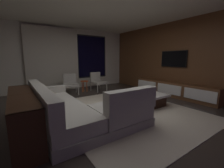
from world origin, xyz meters
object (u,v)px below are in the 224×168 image
object	(u,v)px
sectional_couch	(75,111)
media_console	(173,89)
coffee_table	(141,99)
console_table_behind_couch	(23,112)
mounted_tv	(174,59)
accent_chair_by_curtain	(70,83)
accent_chair_near_window	(97,80)
side_stool	(84,83)
book_stack_on_coffee_table	(143,93)

from	to	relation	value
sectional_couch	media_console	size ratio (longest dim) A/B	0.81
coffee_table	console_table_behind_couch	xyz separation A→B (m)	(-2.98, 0.02, 0.23)
coffee_table	mounted_tv	distance (m)	2.23
accent_chair_by_curtain	accent_chair_near_window	bearing A→B (deg)	-1.99
side_stool	mounted_tv	size ratio (longest dim) A/B	0.46
console_table_behind_couch	sectional_couch	bearing A→B (deg)	-8.29
coffee_table	accent_chair_near_window	size ratio (longest dim) A/B	1.49
book_stack_on_coffee_table	accent_chair_near_window	size ratio (longest dim) A/B	0.38
coffee_table	accent_chair_near_window	bearing A→B (deg)	91.75
coffee_table	console_table_behind_couch	distance (m)	2.98
media_console	accent_chair_near_window	bearing A→B (deg)	125.92
accent_chair_near_window	mounted_tv	size ratio (longest dim) A/B	0.77
coffee_table	media_console	bearing A→B (deg)	2.57
coffee_table	accent_chair_near_window	distance (m)	2.55
sectional_couch	console_table_behind_couch	size ratio (longest dim) A/B	1.19
mounted_tv	console_table_behind_couch	bearing A→B (deg)	-177.06
coffee_table	accent_chair_near_window	world-z (taller)	accent_chair_near_window
accent_chair_by_curtain	side_stool	distance (m)	0.59
book_stack_on_coffee_table	mounted_tv	bearing A→B (deg)	9.95
sectional_couch	console_table_behind_couch	distance (m)	0.93
side_stool	mounted_tv	distance (m)	3.58
book_stack_on_coffee_table	accent_chair_by_curtain	size ratio (longest dim) A/B	0.38
book_stack_on_coffee_table	side_stool	size ratio (longest dim) A/B	0.64
sectional_couch	accent_chair_by_curtain	xyz separation A→B (m)	(0.81, 2.69, 0.14)
book_stack_on_coffee_table	console_table_behind_couch	distance (m)	2.96
sectional_couch	coffee_table	xyz separation A→B (m)	(2.06, 0.11, -0.10)
coffee_table	book_stack_on_coffee_table	xyz separation A→B (m)	(-0.02, -0.06, 0.21)
coffee_table	accent_chair_by_curtain	distance (m)	2.88
mounted_tv	accent_chair_near_window	bearing A→B (deg)	130.94
accent_chair_near_window	media_console	distance (m)	3.05
side_stool	media_console	world-z (taller)	media_console
book_stack_on_coffee_table	media_console	xyz separation A→B (m)	(1.73, 0.14, -0.14)
media_console	accent_chair_by_curtain	bearing A→B (deg)	139.75
accent_chair_near_window	media_console	size ratio (longest dim) A/B	0.25
coffee_table	media_console	size ratio (longest dim) A/B	0.37
book_stack_on_coffee_table	console_table_behind_couch	world-z (taller)	console_table_behind_couch
book_stack_on_coffee_table	sectional_couch	bearing A→B (deg)	-178.65
sectional_couch	accent_chair_near_window	world-z (taller)	sectional_couch
accent_chair_by_curtain	mounted_tv	distance (m)	4.00
accent_chair_near_window	side_stool	distance (m)	0.59
sectional_couch	media_console	distance (m)	3.77
coffee_table	side_stool	distance (m)	2.68
coffee_table	side_stool	xyz separation A→B (m)	(-0.66, 2.59, 0.19)
sectional_couch	side_stool	size ratio (longest dim) A/B	5.43
accent_chair_near_window	media_console	world-z (taller)	accent_chair_near_window
accent_chair_near_window	mounted_tv	world-z (taller)	mounted_tv
accent_chair_near_window	console_table_behind_couch	world-z (taller)	accent_chair_near_window
accent_chair_by_curtain	media_console	world-z (taller)	accent_chair_by_curtain
book_stack_on_coffee_table	accent_chair_by_curtain	distance (m)	2.91
media_console	book_stack_on_coffee_table	bearing A→B (deg)	-175.46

